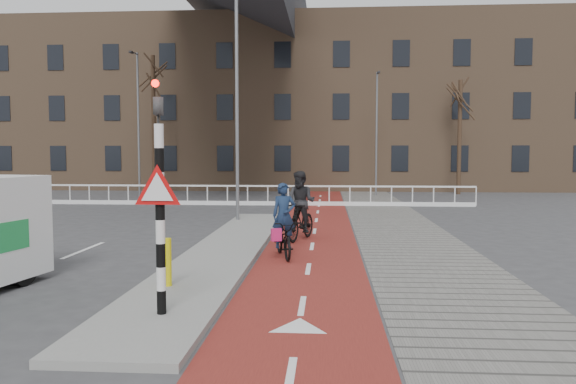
{
  "coord_description": "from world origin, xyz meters",
  "views": [
    {
      "loc": [
        1.91,
        -10.24,
        2.57
      ],
      "look_at": [
        0.84,
        5.0,
        1.5
      ],
      "focal_mm": 35.0,
      "sensor_mm": 36.0,
      "label": 1
    }
  ],
  "objects": [
    {
      "name": "ground",
      "position": [
        0.0,
        0.0,
        0.0
      ],
      "size": [
        120.0,
        120.0,
        0.0
      ],
      "primitive_type": "plane",
      "color": "#38383A",
      "rests_on": "ground"
    },
    {
      "name": "bike_lane",
      "position": [
        1.5,
        10.0,
        0.01
      ],
      "size": [
        2.5,
        60.0,
        0.01
      ],
      "primitive_type": "cube",
      "color": "maroon",
      "rests_on": "ground"
    },
    {
      "name": "sidewalk",
      "position": [
        4.3,
        10.0,
        0.01
      ],
      "size": [
        3.0,
        60.0,
        0.01
      ],
      "primitive_type": "cube",
      "color": "slate",
      "rests_on": "ground"
    },
    {
      "name": "curb_island",
      "position": [
        -0.7,
        4.0,
        0.06
      ],
      "size": [
        1.8,
        16.0,
        0.12
      ],
      "primitive_type": "cube",
      "color": "gray",
      "rests_on": "ground"
    },
    {
      "name": "traffic_signal",
      "position": [
        -0.6,
        -2.02,
        1.99
      ],
      "size": [
        0.8,
        0.8,
        3.68
      ],
      "color": "black",
      "rests_on": "curb_island"
    },
    {
      "name": "bollard",
      "position": [
        -1.0,
        -0.24,
        0.56
      ],
      "size": [
        0.12,
        0.12,
        0.89
      ],
      "primitive_type": "cylinder",
      "color": "#D9C90C",
      "rests_on": "curb_island"
    },
    {
      "name": "cyclist_near",
      "position": [
        0.86,
        3.32,
        0.62
      ],
      "size": [
        1.02,
        1.83,
        1.83
      ],
      "rotation": [
        0.0,
        0.0,
        0.26
      ],
      "color": "black",
      "rests_on": "bike_lane"
    },
    {
      "name": "cyclist_far",
      "position": [
        1.15,
        6.05,
        0.85
      ],
      "size": [
        1.13,
        1.97,
        2.03
      ],
      "rotation": [
        0.0,
        0.0,
        -0.33
      ],
      "color": "black",
      "rests_on": "bike_lane"
    },
    {
      "name": "railing",
      "position": [
        -5.0,
        17.0,
        0.31
      ],
      "size": [
        28.0,
        0.1,
        0.99
      ],
      "color": "silver",
      "rests_on": "ground"
    },
    {
      "name": "townhouse_row",
      "position": [
        -3.0,
        32.0,
        7.81
      ],
      "size": [
        46.0,
        10.0,
        15.9
      ],
      "color": "#7F6047",
      "rests_on": "ground"
    },
    {
      "name": "tree_mid",
      "position": [
        -8.85,
        24.0,
        4.28
      ],
      "size": [
        0.27,
        0.27,
        8.55
      ],
      "primitive_type": "cylinder",
      "color": "#2F2015",
      "rests_on": "ground"
    },
    {
      "name": "tree_right",
      "position": [
        10.05,
        25.2,
        3.52
      ],
      "size": [
        0.25,
        0.25,
        7.04
      ],
      "primitive_type": "cylinder",
      "color": "#2F2015",
      "rests_on": "ground"
    },
    {
      "name": "streetlight_near",
      "position": [
        -1.37,
        10.04,
        4.36
      ],
      "size": [
        0.12,
        0.12,
        8.73
      ],
      "primitive_type": "cylinder",
      "color": "slate",
      "rests_on": "ground"
    },
    {
      "name": "streetlight_left",
      "position": [
        -9.04,
        21.74,
        4.16
      ],
      "size": [
        0.12,
        0.12,
        8.31
      ],
      "primitive_type": "cylinder",
      "color": "slate",
      "rests_on": "ground"
    },
    {
      "name": "streetlight_right",
      "position": [
        4.85,
        24.03,
        3.7
      ],
      "size": [
        0.12,
        0.12,
        7.39
      ],
      "primitive_type": "cylinder",
      "color": "slate",
      "rests_on": "ground"
    }
  ]
}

